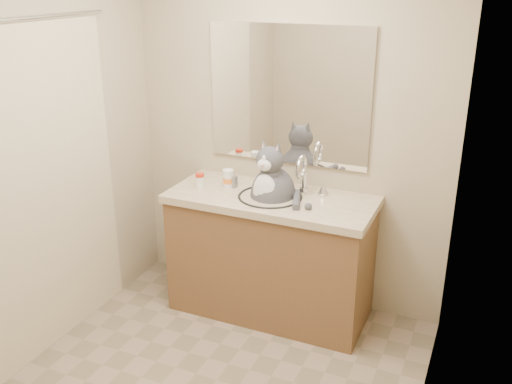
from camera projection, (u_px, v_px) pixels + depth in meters
room at (195, 195)px, 2.72m from camera, size 2.22×2.52×2.42m
vanity at (271, 252)px, 3.81m from camera, size 1.34×0.59×1.12m
mirror at (288, 96)px, 3.68m from camera, size 1.10×0.02×0.90m
shower_curtain at (45, 190)px, 3.26m from camera, size 0.02×1.30×1.93m
cat at (272, 192)px, 3.66m from camera, size 0.41×0.37×0.58m
pill_bottle_redcap at (200, 180)px, 3.79m from camera, size 0.06×0.06×0.10m
pill_bottle_orange at (228, 179)px, 3.80m from camera, size 0.09×0.09×0.12m
grey_canister at (234, 182)px, 3.80m from camera, size 0.06×0.06×0.08m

